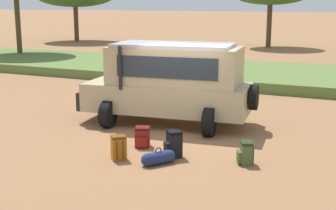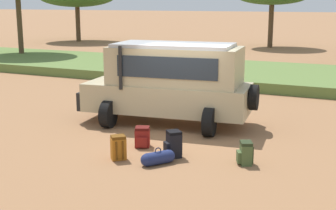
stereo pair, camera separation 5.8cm
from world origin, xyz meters
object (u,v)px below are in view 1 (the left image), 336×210
Objects in this scene: backpack_near_rear_wheel at (142,137)px; duffel_bag_low_black_case at (158,158)px; backpack_outermost at (246,153)px; safari_vehicle at (171,82)px; backpack_cluster_center at (174,144)px; backpack_beside_front_wheel at (119,148)px.

backpack_near_rear_wheel reaches higher than duffel_bag_low_black_case.
backpack_near_rear_wheel is at bearing 176.61° from backpack_outermost.
backpack_outermost is at bearing -3.39° from backpack_near_rear_wheel.
safari_vehicle is 8.45× the size of backpack_cluster_center.
backpack_cluster_center is 0.86× the size of duffel_bag_low_black_case.
backpack_cluster_center is (1.36, -2.82, -0.98)m from safari_vehicle.
backpack_near_rear_wheel is (-1.05, 0.40, -0.06)m from backpack_cluster_center.
safari_vehicle is 10.18× the size of backpack_outermost.
backpack_beside_front_wheel is at bearing -93.11° from backpack_near_rear_wheel.
backpack_outermost reaches higher than backpack_near_rear_wheel.
backpack_beside_front_wheel reaches higher than backpack_outermost.
backpack_cluster_center is at bearing -172.07° from backpack_outermost.
backpack_outermost is at bearing 7.93° from backpack_cluster_center.
backpack_outermost is at bearing 25.22° from duffel_bag_low_black_case.
duffel_bag_low_black_case is (-0.11, -0.61, -0.16)m from backpack_cluster_center.
backpack_outermost is (2.81, 0.93, -0.02)m from backpack_beside_front_wheel.
safari_vehicle reaches higher than backpack_cluster_center.
backpack_near_rear_wheel is 0.97× the size of backpack_outermost.
backpack_outermost is (2.75, -0.16, 0.00)m from backpack_near_rear_wheel.
safari_vehicle is 7.28× the size of duffel_bag_low_black_case.
backpack_cluster_center is 1.13m from backpack_near_rear_wheel.
backpack_outermost is (3.06, -2.59, -1.04)m from safari_vehicle.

